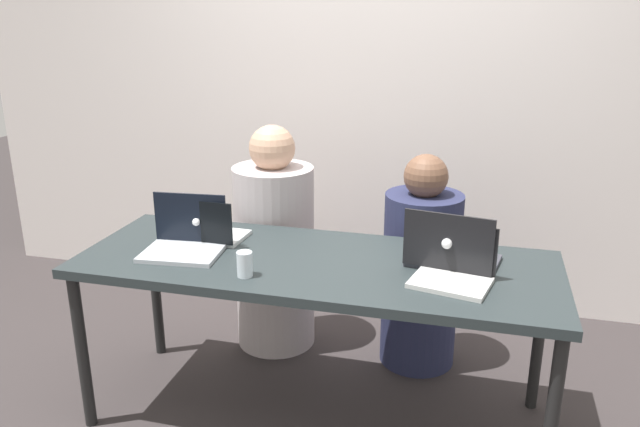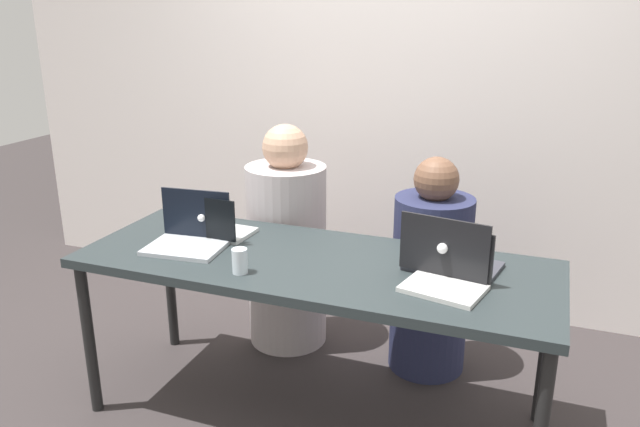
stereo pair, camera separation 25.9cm
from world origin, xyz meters
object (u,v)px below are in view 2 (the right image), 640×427
object	(u,v)px
person_on_left	(287,249)
laptop_back_right	(450,259)
laptop_front_left	(189,235)
water_glass_left	(240,263)
person_on_right	(430,278)
laptop_back_left	(212,226)
laptop_front_right	(448,275)

from	to	relation	value
person_on_left	laptop_back_right	world-z (taller)	person_on_left
laptop_front_left	laptop_back_right	bearing A→B (deg)	0.91
laptop_back_right	laptop_front_left	bearing A→B (deg)	16.10
laptop_back_right	water_glass_left	bearing A→B (deg)	31.17
laptop_back_right	laptop_front_left	size ratio (longest dim) A/B	1.14
laptop_back_right	water_glass_left	distance (m)	0.83
laptop_front_left	water_glass_left	world-z (taller)	laptop_front_left
water_glass_left	person_on_left	bearing A→B (deg)	101.16
laptop_back_right	laptop_front_left	xyz separation A→B (m)	(-1.11, -0.12, -0.00)
person_on_right	laptop_front_left	size ratio (longest dim) A/B	3.18
person_on_right	laptop_back_left	xyz separation A→B (m)	(-0.92, -0.49, 0.31)
laptop_front_left	water_glass_left	distance (m)	0.39
laptop_back_right	laptop_front_left	distance (m)	1.12
person_on_right	laptop_back_left	bearing A→B (deg)	43.95
laptop_front_right	laptop_back_right	size ratio (longest dim) A/B	0.84
person_on_right	water_glass_left	bearing A→B (deg)	69.49
person_on_left	water_glass_left	world-z (taller)	person_on_left
water_glass_left	laptop_front_left	bearing A→B (deg)	152.41
laptop_back_right	person_on_left	bearing A→B (deg)	-19.24
laptop_front_right	water_glass_left	world-z (taller)	laptop_front_right
person_on_right	water_glass_left	xyz separation A→B (m)	(-0.61, -0.82, 0.31)
laptop_back_left	person_on_right	bearing A→B (deg)	-149.07
laptop_front_left	water_glass_left	bearing A→B (deg)	-32.89
laptop_back_left	person_on_left	bearing A→B (deg)	-104.40
laptop_back_right	water_glass_left	world-z (taller)	laptop_back_right
laptop_back_left	laptop_front_left	size ratio (longest dim) A/B	0.98
person_on_left	laptop_back_right	size ratio (longest dim) A/B	3.06
person_on_left	laptop_front_right	bearing A→B (deg)	162.06
person_on_left	person_on_right	size ratio (longest dim) A/B	1.10
water_glass_left	laptop_front_right	bearing A→B (deg)	11.38
laptop_back_left	laptop_back_right	distance (m)	1.08
laptop_back_left	water_glass_left	bearing A→B (deg)	136.67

